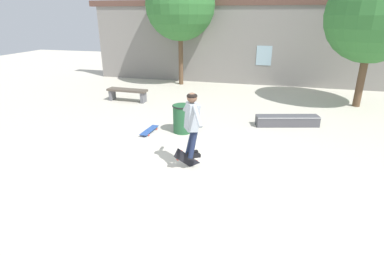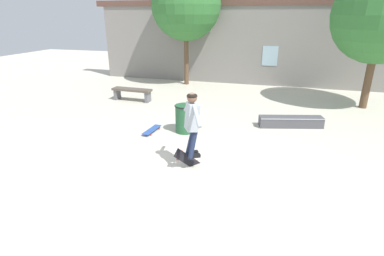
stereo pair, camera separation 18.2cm
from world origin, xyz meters
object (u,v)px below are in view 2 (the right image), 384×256
at_px(tree_right, 382,16).
at_px(skateboard_resting, 152,130).
at_px(skate_ledge, 291,122).
at_px(skateboard_flipping, 189,160).
at_px(park_bench, 132,92).
at_px(tree_left, 186,5).
at_px(trash_bin, 185,118).
at_px(skater, 192,119).

relative_size(tree_right, skateboard_resting, 5.62).
xyz_separation_m(skate_ledge, skateboard_flipping, (-2.25, -3.31, -0.02)).
relative_size(park_bench, skateboard_flipping, 2.33).
distance_m(skate_ledge, skateboard_resting, 4.20).
height_order(tree_left, trash_bin, tree_left).
bearing_deg(tree_right, park_bench, -170.17).
distance_m(tree_left, trash_bin, 7.16).
height_order(tree_right, park_bench, tree_right).
xyz_separation_m(skater, skateboard_resting, (-1.73, 1.77, -1.07)).
bearing_deg(skater, trash_bin, 80.57).
distance_m(tree_left, skate_ledge, 7.65).
relative_size(trash_bin, skateboard_flipping, 1.17).
height_order(trash_bin, skater, skater).
bearing_deg(skateboard_resting, tree_left, 12.81).
bearing_deg(skater, skate_ledge, 26.24).
xyz_separation_m(tree_left, skater, (2.66, -8.20, -2.47)).
distance_m(skateboard_flipping, skateboard_resting, 2.38).
bearing_deg(skateboard_resting, trash_bin, -68.19).
height_order(tree_left, skateboard_resting, tree_left).
bearing_deg(skate_ledge, skater, -137.44).
bearing_deg(skateboard_flipping, tree_right, 9.30).
relative_size(trash_bin, skater, 0.57).
bearing_deg(tree_left, park_bench, -108.50).
xyz_separation_m(park_bench, trash_bin, (3.02, -2.65, 0.08)).
height_order(park_bench, skateboard_flipping, skateboard_flipping).
relative_size(park_bench, skater, 1.13).
height_order(skater, skateboard_flipping, skater).
bearing_deg(tree_left, skater, -72.02).
relative_size(skate_ledge, skateboard_resting, 2.27).
relative_size(tree_right, park_bench, 2.96).
distance_m(trash_bin, skateboard_flipping, 2.15).
height_order(tree_left, skateboard_flipping, tree_left).
xyz_separation_m(trash_bin, skateboard_flipping, (0.72, -2.01, -0.28)).
relative_size(tree_right, skate_ledge, 2.47).
distance_m(park_bench, skater, 6.12).
bearing_deg(skateboard_resting, skateboard_flipping, -131.86).
relative_size(tree_right, trash_bin, 5.90).
relative_size(park_bench, trash_bin, 1.99).
xyz_separation_m(skate_ledge, trash_bin, (-2.97, -1.30, 0.27)).
distance_m(tree_left, skateboard_flipping, 9.22).
bearing_deg(park_bench, skater, -48.51).
distance_m(park_bench, skate_ledge, 6.14).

